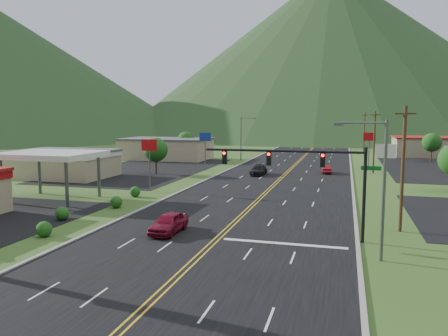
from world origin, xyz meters
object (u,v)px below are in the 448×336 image
(streetlight_west, at_px, (242,135))
(car_red_far, at_px, (327,169))
(traffic_signal, at_px, (309,169))
(streetlight_east, at_px, (379,181))
(car_dark_mid, at_px, (259,170))
(car_red_near, at_px, (169,223))
(gas_canopy, at_px, (51,156))

(streetlight_west, relative_size, car_red_far, 2.26)
(traffic_signal, distance_m, car_red_far, 39.25)
(streetlight_east, bearing_deg, car_dark_mid, 111.68)
(streetlight_west, relative_size, car_red_near, 1.93)
(streetlight_east, height_order, car_dark_mid, streetlight_east)
(streetlight_east, distance_m, gas_canopy, 35.28)
(traffic_signal, relative_size, streetlight_west, 1.46)
(streetlight_west, height_order, car_dark_mid, streetlight_west)
(traffic_signal, relative_size, gas_canopy, 1.31)
(streetlight_east, height_order, car_red_near, streetlight_east)
(streetlight_east, xyz_separation_m, car_red_near, (-15.38, 2.56, -4.39))
(gas_canopy, relative_size, car_red_far, 2.51)
(traffic_signal, bearing_deg, car_dark_mid, 107.02)
(streetlight_east, bearing_deg, traffic_signal, 139.61)
(car_dark_mid, relative_size, car_red_far, 1.30)
(car_red_near, bearing_deg, car_red_far, 76.97)
(traffic_signal, bearing_deg, car_red_far, 90.26)
(streetlight_east, bearing_deg, car_red_near, 170.53)
(streetlight_west, xyz_separation_m, car_red_near, (7.48, -57.44, -4.39))
(streetlight_west, bearing_deg, car_red_near, -82.58)
(traffic_signal, distance_m, streetlight_west, 58.88)
(traffic_signal, distance_m, car_dark_mid, 35.84)
(streetlight_east, bearing_deg, gas_canopy, 160.12)
(traffic_signal, height_order, gas_canopy, traffic_signal)
(streetlight_west, xyz_separation_m, gas_canopy, (-10.32, -48.00, -0.31))
(streetlight_east, height_order, car_red_far, streetlight_east)
(car_red_far, bearing_deg, streetlight_east, 92.45)
(streetlight_east, relative_size, car_red_near, 1.93)
(streetlight_west, bearing_deg, car_red_far, -43.43)
(traffic_signal, xyz_separation_m, streetlight_east, (4.70, -4.00, -0.15))
(streetlight_east, xyz_separation_m, car_red_far, (-4.87, 42.97, -4.52))
(streetlight_east, relative_size, car_dark_mid, 1.74)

